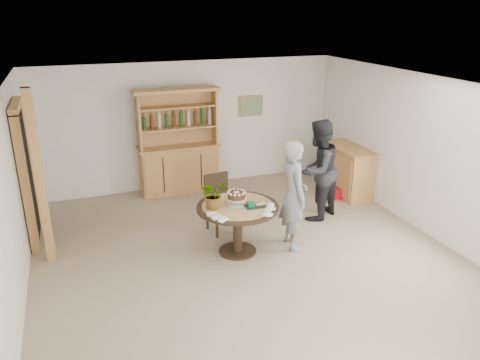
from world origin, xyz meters
name	(u,v)px	position (x,y,z in m)	size (l,w,h in m)	color
ground	(255,266)	(0.00, 0.00, 0.00)	(7.00, 7.00, 0.00)	tan
room_shell	(256,149)	(0.00, 0.01, 1.74)	(6.04, 7.04, 2.52)	white
doorway	(26,173)	(-2.93, 2.00, 1.11)	(0.13, 1.10, 2.18)	black
pine_post	(40,179)	(-2.70, 1.20, 1.25)	(0.12, 0.12, 2.50)	tan
hutch	(179,157)	(-0.30, 3.24, 0.69)	(1.62, 0.54, 2.04)	tan
sideboard	(347,170)	(2.74, 2.00, 0.47)	(0.54, 1.26, 0.94)	tan
dining_table	(238,215)	(-0.08, 0.48, 0.60)	(1.20, 1.20, 0.76)	black
dining_chair	(219,199)	(-0.09, 1.31, 0.54)	(0.48, 0.48, 0.95)	black
birthday_cake	(236,196)	(-0.08, 0.53, 0.88)	(0.30, 0.30, 0.20)	white
flower_vase	(213,194)	(-0.43, 0.53, 0.97)	(0.38, 0.33, 0.42)	#3F7233
gift_tray	(255,205)	(0.14, 0.36, 0.79)	(0.30, 0.20, 0.08)	black
coffee_cup_a	(271,206)	(0.32, 0.20, 0.80)	(0.15, 0.15, 0.09)	white
coffee_cup_b	(268,212)	(0.20, 0.03, 0.79)	(0.15, 0.15, 0.08)	white
napkins	(217,217)	(-0.49, 0.17, 0.77)	(0.24, 0.33, 0.03)	white
teen_boy	(294,195)	(0.77, 0.38, 0.84)	(0.61, 0.40, 1.68)	gray
adult_person	(318,170)	(1.62, 1.17, 0.87)	(0.84, 0.66, 1.74)	black
red_suitcase	(338,191)	(2.50, 1.88, 0.10)	(0.69, 0.56, 0.21)	red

